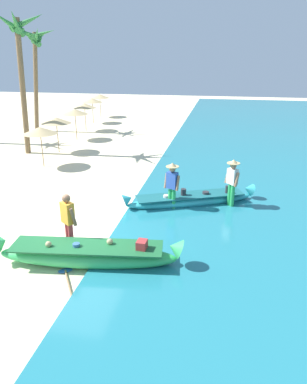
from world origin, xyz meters
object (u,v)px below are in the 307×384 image
at_px(boat_cyan_midground, 190,200).
at_px(person_tourist_customer, 68,220).
at_px(boat_green_foreground, 88,255).
at_px(person_vendor_hatted, 172,183).
at_px(person_vendor_assistant, 232,180).
at_px(palm_tree_leaning_seaward, 35,47).
at_px(palm_tree_mid_cluster, 19,43).
at_px(paddle, 68,281).

xyz_separation_m(boat_cyan_midground, person_tourist_customer, (-2.89, -3.83, 0.72)).
bearing_deg(boat_cyan_midground, boat_green_foreground, -116.42).
xyz_separation_m(boat_green_foreground, person_vendor_hatted, (1.59, 3.89, 0.68)).
xyz_separation_m(person_vendor_assistant, palm_tree_leaning_seaward, (-12.84, 11.36, 4.49)).
bearing_deg(person_vendor_hatted, palm_tree_mid_cluster, 144.28).
distance_m(boat_green_foreground, person_vendor_assistant, 5.78).
bearing_deg(palm_tree_leaning_seaward, person_vendor_hatted, -47.78).
distance_m(person_vendor_hatted, paddle, 5.09).
relative_size(boat_cyan_midground, person_vendor_hatted, 2.71).
xyz_separation_m(person_vendor_hatted, palm_tree_leaning_seaward, (-10.84, 11.95, 4.53)).
relative_size(person_vendor_assistant, palm_tree_leaning_seaward, 0.26).
distance_m(person_tourist_customer, palm_tree_leaning_seaward, 18.09).
xyz_separation_m(person_tourist_customer, paddle, (0.48, -1.32, -0.93)).
relative_size(boat_green_foreground, person_vendor_assistant, 2.76).
distance_m(person_vendor_hatted, palm_tree_leaning_seaward, 16.76).
relative_size(palm_tree_leaning_seaward, paddle, 4.72).
bearing_deg(person_vendor_hatted, boat_cyan_midground, 40.23).
bearing_deg(palm_tree_mid_cluster, paddle, -57.96).
bearing_deg(boat_cyan_midground, person_vendor_assistant, 3.71).
distance_m(palm_tree_mid_cluster, paddle, 13.96).
height_order(person_vendor_hatted, person_vendor_assistant, person_vendor_assistant).
xyz_separation_m(boat_cyan_midground, palm_tree_leaning_seaward, (-11.43, 11.45, 5.27)).
distance_m(palm_tree_leaning_seaward, palm_tree_mid_cluster, 6.18).
bearing_deg(person_tourist_customer, person_vendor_hatted, 55.40).
bearing_deg(paddle, person_tourist_customer, 110.05).
bearing_deg(person_vendor_hatted, boat_green_foreground, -112.26).
height_order(person_vendor_hatted, palm_tree_leaning_seaward, palm_tree_leaning_seaward).
distance_m(boat_cyan_midground, person_tourist_customer, 4.85).
bearing_deg(person_vendor_assistant, palm_tree_mid_cluster, 152.16).
relative_size(person_vendor_hatted, paddle, 1.19).
relative_size(boat_green_foreground, paddle, 3.42).
distance_m(boat_green_foreground, paddle, 0.85).
height_order(boat_green_foreground, person_tourist_customer, person_tourist_customer).
bearing_deg(palm_tree_mid_cluster, boat_green_foreground, -55.14).
distance_m(boat_green_foreground, person_tourist_customer, 1.11).
height_order(person_tourist_customer, palm_tree_leaning_seaward, palm_tree_leaning_seaward).
bearing_deg(person_vendor_assistant, paddle, -126.02).
xyz_separation_m(boat_green_foreground, paddle, (-0.23, -0.77, -0.28)).
height_order(boat_green_foreground, paddle, boat_green_foreground).
xyz_separation_m(boat_green_foreground, person_tourist_customer, (-0.71, 0.55, 0.65)).
height_order(palm_tree_leaning_seaward, palm_tree_mid_cluster, palm_tree_mid_cluster).
bearing_deg(palm_tree_mid_cluster, palm_tree_leaning_seaward, 111.21).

